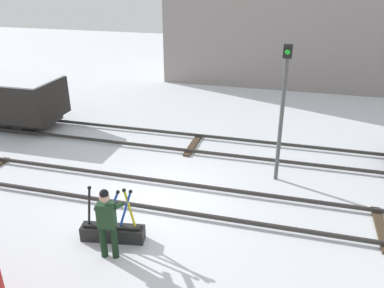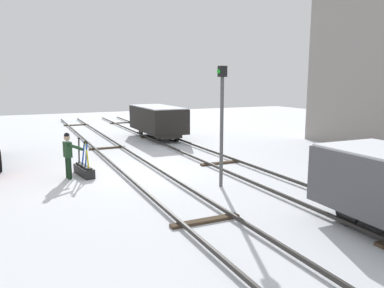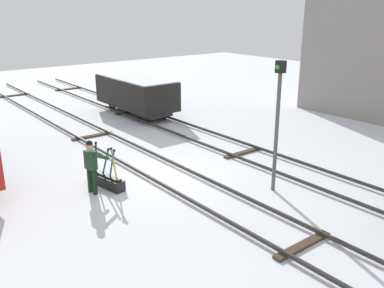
# 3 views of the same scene
# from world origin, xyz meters

# --- Properties ---
(ground_plane) EXTENTS (60.00, 60.00, 0.00)m
(ground_plane) POSITION_xyz_m (0.00, 0.00, 0.00)
(ground_plane) COLOR silver
(track_main_line) EXTENTS (44.00, 1.94, 0.18)m
(track_main_line) POSITION_xyz_m (0.00, 0.00, 0.11)
(track_main_line) COLOR #2D2B28
(track_main_line) RESTS_ON ground_plane
(track_siding_near) EXTENTS (44.00, 1.94, 0.18)m
(track_siding_near) POSITION_xyz_m (0.00, 3.76, 0.11)
(track_siding_near) COLOR #2D2B28
(track_siding_near) RESTS_ON ground_plane
(switch_lever_frame) EXTENTS (1.56, 0.60, 1.45)m
(switch_lever_frame) POSITION_xyz_m (-0.42, -2.07, 0.25)
(switch_lever_frame) COLOR black
(switch_lever_frame) RESTS_ON ground_plane
(rail_worker) EXTENTS (0.61, 0.71, 1.74)m
(rail_worker) POSITION_xyz_m (-0.23, -2.64, 0.98)
(rail_worker) COLOR black
(rail_worker) RESTS_ON ground_plane
(signal_post) EXTENTS (0.24, 0.32, 4.12)m
(signal_post) POSITION_xyz_m (3.13, 2.00, 2.50)
(signal_post) COLOR #4C4C4C
(signal_post) RESTS_ON ground_plane
(freight_car_far_end) EXTENTS (5.17, 2.21, 2.04)m
(freight_car_far_end) POSITION_xyz_m (-8.24, 3.76, 1.20)
(freight_car_far_end) COLOR #2D2B28
(freight_car_far_end) RESTS_ON ground_plane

